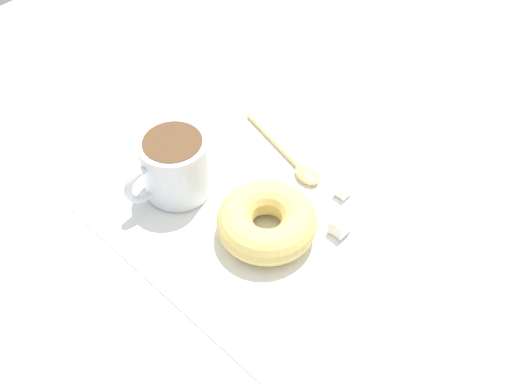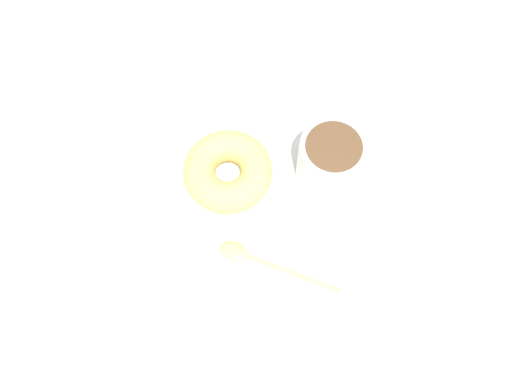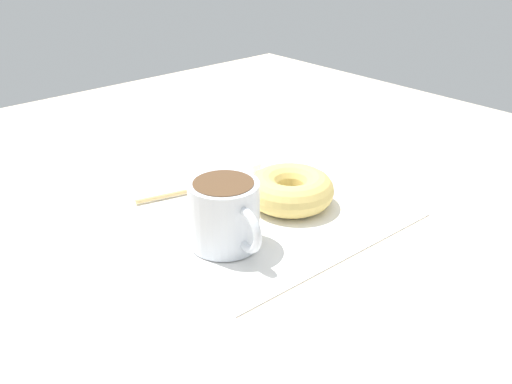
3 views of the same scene
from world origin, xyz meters
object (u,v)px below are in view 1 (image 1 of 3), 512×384
spoon (296,163)px  donut (267,221)px  sugar_cube (340,226)px  coffee_cup (174,165)px  sugar_cube_extra (343,190)px

spoon → donut: bearing=-157.5°
spoon → sugar_cube: 10.95cm
coffee_cup → spoon: size_ratio=0.72×
sugar_cube → spoon: bearing=65.3°
donut → sugar_cube_extra: 10.58cm
donut → sugar_cube_extra: donut is taller
sugar_cube_extra → spoon: bearing=90.6°
spoon → sugar_cube: (-4.56, -9.94, 0.53)cm
coffee_cup → donut: coffee_cup is taller
donut → sugar_cube: (5.48, -5.78, -1.04)cm
coffee_cup → sugar_cube: 19.61cm
donut → spoon: size_ratio=0.73×
sugar_cube → sugar_cube_extra: (4.64, 2.94, -0.19)cm
spoon → sugar_cube_extra: (0.08, -7.00, 0.35)cm
coffee_cup → sugar_cube_extra: bearing=-50.7°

